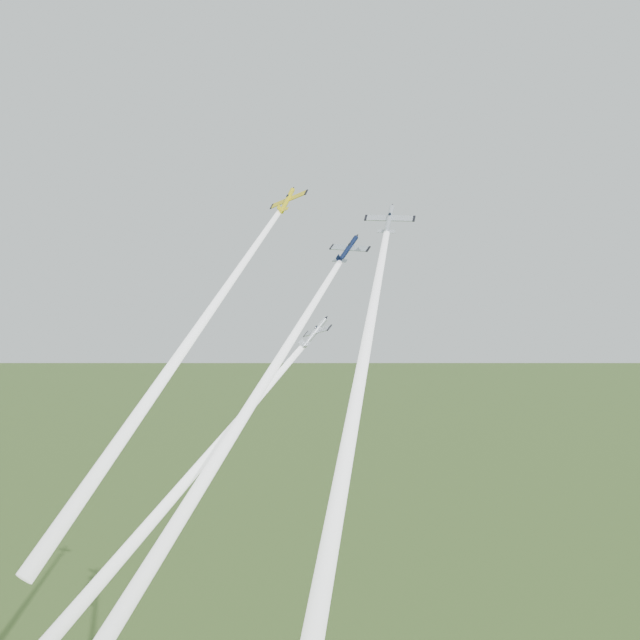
{
  "coord_description": "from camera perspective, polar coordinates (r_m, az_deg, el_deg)",
  "views": [
    {
      "loc": [
        79.26,
        -106.51,
        97.63
      ],
      "look_at": [
        0.0,
        -6.0,
        92.0
      ],
      "focal_mm": 45.0,
      "sensor_mm": 36.0,
      "label": 1
    }
  ],
  "objects": [
    {
      "name": "smoke_trail_yellow",
      "position": [
        126.63,
        -10.46,
        -3.21
      ],
      "size": [
        4.65,
        54.79,
        53.19
      ],
      "primitive_type": null,
      "rotation": [
        -0.8,
        0.0,
        0.04
      ],
      "color": "white"
    },
    {
      "name": "plane_yellow",
      "position": [
        148.14,
        -2.36,
        8.48
      ],
      "size": [
        10.32,
        7.38,
        8.89
      ],
      "primitive_type": null,
      "rotation": [
        0.77,
        -0.25,
        0.04
      ],
      "color": "yellow"
    },
    {
      "name": "smoke_trail_navy",
      "position": [
        116.6,
        -6.13,
        -7.91
      ],
      "size": [
        3.11,
        53.04,
        51.51
      ],
      "primitive_type": null,
      "rotation": [
        -0.8,
        0.0,
        0.01
      ],
      "color": "white"
    },
    {
      "name": "smoke_trail_silver_low",
      "position": [
        121.55,
        -10.96,
        -12.85
      ],
      "size": [
        19.25,
        45.39,
        46.28
      ],
      "primitive_type": null,
      "rotation": [
        -0.8,
        0.0,
        -0.36
      ],
      "color": "white"
    },
    {
      "name": "plane_silver_low",
      "position": [
        128.24,
        -0.39,
        -0.9
      ],
      "size": [
        8.72,
        9.05,
        7.62
      ],
      "primitive_type": null,
      "rotation": [
        0.77,
        -0.18,
        -0.36
      ],
      "color": "silver"
    },
    {
      "name": "plane_silver_right",
      "position": [
        125.69,
        4.94,
        7.13
      ],
      "size": [
        9.77,
        9.29,
        6.69
      ],
      "primitive_type": null,
      "rotation": [
        0.77,
        0.04,
        0.42
      ],
      "color": "silver"
    },
    {
      "name": "smoke_trail_silver_right",
      "position": [
        100.81,
        2.51,
        -6.11
      ],
      "size": [
        22.41,
        45.89,
        47.81
      ],
      "primitive_type": null,
      "rotation": [
        -0.8,
        0.0,
        0.42
      ],
      "color": "white"
    },
    {
      "name": "plane_navy",
      "position": [
        136.37,
        1.98,
        5.05
      ],
      "size": [
        8.41,
        6.66,
        7.02
      ],
      "primitive_type": null,
      "rotation": [
        0.77,
        0.08,
        0.01
      ],
      "color": "#0D1839"
    }
  ]
}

